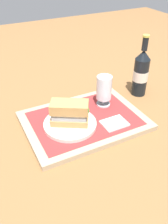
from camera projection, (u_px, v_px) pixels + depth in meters
name	position (u px, v px, depth m)	size (l,w,h in m)	color
ground_plane	(84.00, 123.00, 0.93)	(3.00, 3.00, 0.00)	olive
tray	(84.00, 121.00, 0.92)	(0.44, 0.32, 0.02)	tan
placemat	(84.00, 118.00, 0.91)	(0.38, 0.27, 0.00)	#9E2D2D
plate	(70.00, 124.00, 0.87)	(0.19, 0.19, 0.01)	silver
sandwich	(71.00, 113.00, 0.84)	(0.14, 0.12, 0.08)	tan
beer_glass	(104.00, 90.00, 0.95)	(0.06, 0.06, 0.12)	silver
napkin_folded	(114.00, 123.00, 0.88)	(0.09, 0.07, 0.01)	white
beer_bottle	(141.00, 72.00, 1.04)	(0.07, 0.07, 0.27)	black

